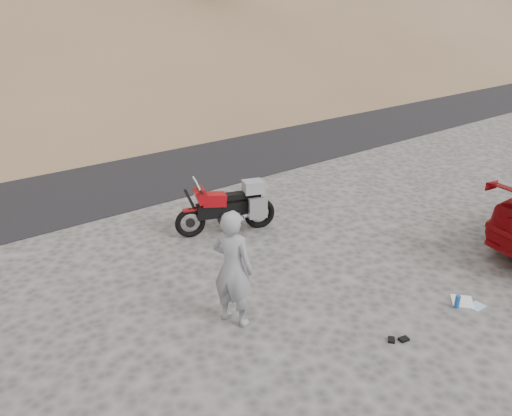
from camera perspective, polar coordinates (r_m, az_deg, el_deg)
The scene contains 9 objects.
ground at distance 9.05m, azimuth 7.10°, elevation -9.78°, with size 140.00×140.00×0.00m, color #464440.
road at distance 16.06m, azimuth -15.98°, elevation 4.42°, with size 120.00×7.00×0.05m, color black.
motorcycle at distance 11.03m, azimuth -2.93°, elevation 0.08°, with size 2.21×1.09×1.37m.
man at distance 8.34m, azimuth -2.54°, elevation -12.75°, with size 0.71×0.47×1.96m, color gray.
gear_white_cloth at distance 9.49m, azimuth 22.50°, elevation -9.81°, with size 0.39×0.35×0.01m, color white.
gear_bottle at distance 9.23m, azimuth 22.02°, elevation -9.89°, with size 0.08×0.08×0.23m, color #184993.
gear_glove_a at distance 8.24m, azimuth 16.54°, elevation -14.18°, with size 0.15×0.11×0.04m, color black.
gear_glove_b at distance 8.17m, azimuth 15.22°, elevation -14.33°, with size 0.13×0.10×0.04m, color black.
gear_blue_cloth at distance 9.45m, azimuth 23.89°, elevation -10.21°, with size 0.28×0.21×0.01m, color #9CBCF1.
Camera 1 is at (-5.49, -5.29, 4.86)m, focal length 35.00 mm.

